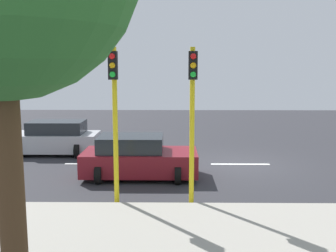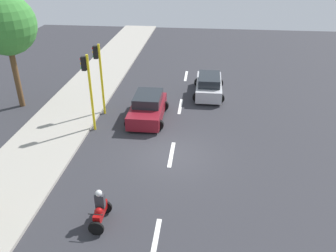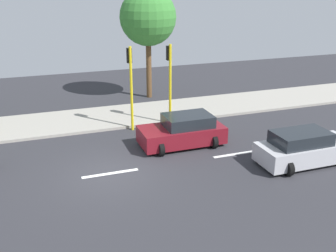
% 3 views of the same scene
% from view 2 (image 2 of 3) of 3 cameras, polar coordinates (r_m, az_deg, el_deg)
% --- Properties ---
extents(ground_plane, '(40.00, 60.00, 0.10)m').
position_cam_2_polar(ground_plane, '(18.15, 0.57, -4.81)').
color(ground_plane, '#2D2D33').
extents(sidewalk, '(4.00, 60.00, 0.15)m').
position_cam_2_polar(sidewalk, '(19.91, -19.93, -3.04)').
color(sidewalk, '#9E998E').
rests_on(sidewalk, ground).
extents(lane_stripe_far_north, '(0.20, 2.40, 0.01)m').
position_cam_2_polar(lane_stripe_far_north, '(28.93, 2.97, 8.19)').
color(lane_stripe_far_north, white).
rests_on(lane_stripe_far_north, ground).
extents(lane_stripe_north, '(0.20, 2.40, 0.01)m').
position_cam_2_polar(lane_stripe_north, '(23.38, 2.04, 3.25)').
color(lane_stripe_north, white).
rests_on(lane_stripe_north, ground).
extents(lane_stripe_mid, '(0.20, 2.40, 0.01)m').
position_cam_2_polar(lane_stripe_mid, '(18.12, 0.57, -4.66)').
color(lane_stripe_mid, white).
rests_on(lane_stripe_mid, ground).
extents(lane_stripe_south, '(0.20, 2.40, 0.01)m').
position_cam_2_polar(lane_stripe_south, '(13.49, -2.11, -18.45)').
color(lane_stripe_south, white).
rests_on(lane_stripe_south, ground).
extents(car_silver, '(2.19, 4.36, 1.52)m').
position_cam_2_polar(car_silver, '(25.17, 6.71, 6.66)').
color(car_silver, '#B7B7BC').
rests_on(car_silver, ground).
extents(car_maroon, '(2.34, 4.09, 1.52)m').
position_cam_2_polar(car_maroon, '(21.50, -3.35, 2.99)').
color(car_maroon, maroon).
rests_on(car_maroon, ground).
extents(motorcycle, '(0.60, 1.30, 1.53)m').
position_cam_2_polar(motorcycle, '(14.01, -11.07, -13.35)').
color(motorcycle, black).
rests_on(motorcycle, ground).
extents(traffic_light_corner, '(0.49, 0.24, 4.50)m').
position_cam_2_polar(traffic_light_corner, '(21.68, -11.20, 9.03)').
color(traffic_light_corner, yellow).
rests_on(traffic_light_corner, ground).
extents(traffic_light_midblock, '(0.49, 0.24, 4.50)m').
position_cam_2_polar(traffic_light_midblock, '(19.75, -12.95, 6.97)').
color(traffic_light_midblock, yellow).
rests_on(traffic_light_midblock, ground).
extents(street_tree_south, '(3.70, 3.70, 7.22)m').
position_cam_2_polar(street_tree_south, '(23.90, -25.10, 14.75)').
color(street_tree_south, brown).
rests_on(street_tree_south, ground).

